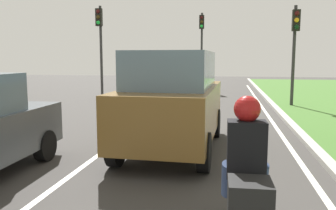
{
  "coord_description": "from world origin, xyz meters",
  "views": [
    {
      "loc": [
        2.1,
        1.48,
        2.12
      ],
      "look_at": [
        0.92,
        8.3,
        1.2
      ],
      "focal_mm": 37.34,
      "sensor_mm": 36.0,
      "label": 1
    }
  ],
  "objects": [
    {
      "name": "traffic_light_far_median",
      "position": [
        0.27,
        25.35,
        3.52
      ],
      "size": [
        0.32,
        0.5,
        5.16
      ],
      "color": "#2D2D2D",
      "rests_on": "ground"
    },
    {
      "name": "lane_line_right_edge",
      "position": [
        3.6,
        14.0,
        0.0
      ],
      "size": [
        0.12,
        32.0,
        0.01
      ],
      "primitive_type": "cube",
      "color": "silver",
      "rests_on": "ground"
    },
    {
      "name": "rider_person",
      "position": [
        2.3,
        5.17,
        1.19
      ],
      "size": [
        0.51,
        0.41,
        1.16
      ],
      "rotation": [
        0.0,
        0.0,
        0.03
      ],
      "color": "black",
      "rests_on": "ground"
    },
    {
      "name": "motorcycle",
      "position": [
        2.31,
        5.12,
        0.57
      ],
      "size": [
        0.41,
        1.9,
        1.01
      ],
      "rotation": [
        0.0,
        0.0,
        0.03
      ],
      "color": "black",
      "rests_on": "ground"
    },
    {
      "name": "curb_right",
      "position": [
        4.1,
        14.0,
        0.06
      ],
      "size": [
        0.24,
        48.0,
        0.12
      ],
      "primitive_type": "cube",
      "color": "#9E9B93",
      "rests_on": "ground"
    },
    {
      "name": "traffic_light_near_right",
      "position": [
        4.91,
        17.56,
        3.01
      ],
      "size": [
        0.32,
        0.5,
        4.41
      ],
      "color": "#2D2D2D",
      "rests_on": "ground"
    },
    {
      "name": "car_suv_ahead",
      "position": [
        0.86,
        9.37,
        1.17
      ],
      "size": [
        2.09,
        4.56,
        2.28
      ],
      "rotation": [
        0.0,
        0.0,
        -0.03
      ],
      "color": "brown",
      "rests_on": "ground"
    },
    {
      "name": "traffic_light_overhead_left",
      "position": [
        -4.65,
        19.37,
        3.34
      ],
      "size": [
        0.32,
        0.5,
        4.88
      ],
      "color": "#2D2D2D",
      "rests_on": "ground"
    },
    {
      "name": "ground_plane",
      "position": [
        0.0,
        14.0,
        0.0
      ],
      "size": [
        60.0,
        60.0,
        0.0
      ],
      "primitive_type": "plane",
      "color": "#383533"
    },
    {
      "name": "lane_line_center",
      "position": [
        -0.7,
        14.0,
        0.0
      ],
      "size": [
        0.12,
        32.0,
        0.01
      ],
      "primitive_type": "cube",
      "color": "silver",
      "rests_on": "ground"
    }
  ]
}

